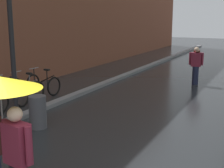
% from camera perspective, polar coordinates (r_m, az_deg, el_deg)
% --- Properties ---
extents(kerb_strip, '(0.30, 36.00, 0.12)m').
position_cam_1_polar(kerb_strip, '(14.32, 1.02, 1.05)').
color(kerb_strip, slate).
rests_on(kerb_strip, ground).
extents(parked_bicycle_2, '(1.14, 0.79, 0.96)m').
position_cam_1_polar(parked_bicycle_2, '(10.67, -18.06, -1.71)').
color(parked_bicycle_2, black).
rests_on(parked_bicycle_2, ground).
extents(parked_bicycle_3, '(1.13, 0.78, 0.96)m').
position_cam_1_polar(parked_bicycle_3, '(11.25, -15.31, -0.84)').
color(parked_bicycle_3, black).
rests_on(parked_bicycle_3, ground).
extents(parked_bicycle_4, '(1.12, 0.76, 0.96)m').
position_cam_1_polar(parked_bicycle_4, '(11.87, -12.33, -0.02)').
color(parked_bicycle_4, black).
rests_on(parked_bicycle_4, ground).
extents(couple_under_umbrella, '(1.23, 1.19, 2.01)m').
position_cam_1_polar(couple_under_umbrella, '(4.79, -19.27, -6.15)').
color(couple_under_umbrella, '#1E233D').
rests_on(couple_under_umbrella, ground).
extents(street_lamp_post, '(0.24, 0.24, 4.09)m').
position_cam_1_polar(street_lamp_post, '(7.91, -17.74, 8.54)').
color(street_lamp_post, black).
rests_on(street_lamp_post, ground).
extents(litter_bin, '(0.44, 0.44, 0.85)m').
position_cam_1_polar(litter_bin, '(8.31, -13.26, -4.96)').
color(litter_bin, '#4C4C51').
rests_on(litter_bin, ground).
extents(pedestrian_walking_midground, '(0.59, 0.36, 1.58)m').
position_cam_1_polar(pedestrian_walking_midground, '(13.64, 14.93, 3.42)').
color(pedestrian_walking_midground, '#1E233D').
rests_on(pedestrian_walking_midground, ground).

